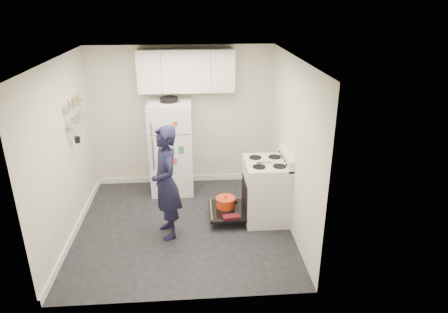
{
  "coord_description": "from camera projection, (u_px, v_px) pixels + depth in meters",
  "views": [
    {
      "loc": [
        0.21,
        -5.27,
        3.28
      ],
      "look_at": [
        0.63,
        0.17,
        1.05
      ],
      "focal_mm": 32.0,
      "sensor_mm": 36.0,
      "label": 1
    }
  ],
  "objects": [
    {
      "name": "open_oven_door",
      "position": [
        226.0,
        207.0,
        6.24
      ],
      "size": [
        0.55,
        0.7,
        0.23
      ],
      "color": "black",
      "rests_on": "ground"
    },
    {
      "name": "upper_cabinets",
      "position": [
        186.0,
        71.0,
        6.62
      ],
      "size": [
        1.6,
        0.33,
        0.7
      ],
      "primitive_type": "cube",
      "color": "silver",
      "rests_on": "room"
    },
    {
      "name": "room",
      "position": [
        178.0,
        151.0,
        5.65
      ],
      "size": [
        3.21,
        3.21,
        2.51
      ],
      "color": "black",
      "rests_on": "ground"
    },
    {
      "name": "electric_range",
      "position": [
        265.0,
        191.0,
        6.14
      ],
      "size": [
        0.66,
        0.76,
        1.1
      ],
      "color": "silver",
      "rests_on": "ground"
    },
    {
      "name": "person",
      "position": [
        166.0,
        183.0,
        5.57
      ],
      "size": [
        0.56,
        0.7,
        1.66
      ],
      "primitive_type": "imported",
      "rotation": [
        0.0,
        0.0,
        -1.27
      ],
      "color": "black",
      "rests_on": "ground"
    },
    {
      "name": "wall_shelf_rack",
      "position": [
        75.0,
        113.0,
        5.8
      ],
      "size": [
        0.14,
        0.6,
        0.61
      ],
      "color": "#B2B2B7",
      "rests_on": "room"
    },
    {
      "name": "refrigerator",
      "position": [
        171.0,
        147.0,
        6.92
      ],
      "size": [
        0.72,
        0.74,
        1.69
      ],
      "color": "silver",
      "rests_on": "ground"
    }
  ]
}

